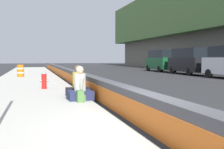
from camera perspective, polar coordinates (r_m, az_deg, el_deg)
ground_plane at (r=6.08m, az=7.91°, el=-11.98°), size 160.00×160.00×0.00m
sidewalk_strip at (r=5.56m, az=-18.54°, el=-12.88°), size 80.00×4.40×0.14m
jersey_barrier at (r=5.98m, az=7.91°, el=-8.06°), size 76.00×0.45×0.85m
fire_hydrant at (r=13.36m, az=-14.15°, el=-1.03°), size 0.26×0.46×0.88m
seated_person_foreground at (r=9.65m, az=-6.77°, el=-3.09°), size 0.78×0.90×1.20m
seated_person_middle at (r=10.57m, az=-7.19°, el=-2.52°), size 0.77×0.90×1.20m
backpack at (r=9.15m, az=-6.68°, el=-4.59°), size 0.32×0.28×0.40m
construction_barrel at (r=22.30m, az=-18.75°, el=0.75°), size 0.54×0.54×0.95m
parked_car_fourth at (r=27.39m, az=16.00°, el=2.81°), size 5.12×2.15×2.56m
parked_car_midline at (r=32.66m, az=10.30°, el=2.98°), size 5.15×2.20×2.56m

